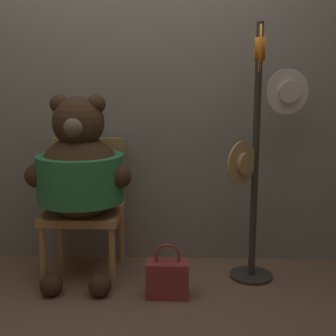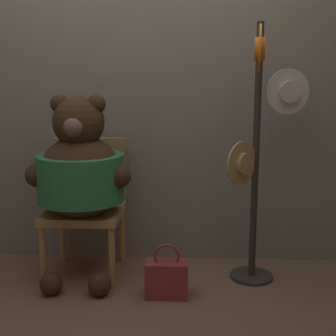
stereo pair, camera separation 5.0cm
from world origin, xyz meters
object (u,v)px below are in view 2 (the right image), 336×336
Objects in this scene: chair at (86,201)px; handbag_on_ground at (167,278)px; teddy_bear at (80,172)px; hat_display_rack at (260,145)px.

handbag_on_ground is (0.56, -0.38, -0.37)m from chair.
handbag_on_ground is (0.56, -0.22, -0.60)m from teddy_bear.
hat_display_rack is (1.12, 0.03, 0.18)m from teddy_bear.
chair is at bearing 173.54° from hat_display_rack.
teddy_bear reaches higher than handbag_on_ground.
hat_display_rack reaches higher than chair.
hat_display_rack is at bearing 24.54° from handbag_on_ground.
handbag_on_ground is at bearing -21.88° from teddy_bear.
teddy_bear is 1.13m from hat_display_rack.
chair reaches higher than handbag_on_ground.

